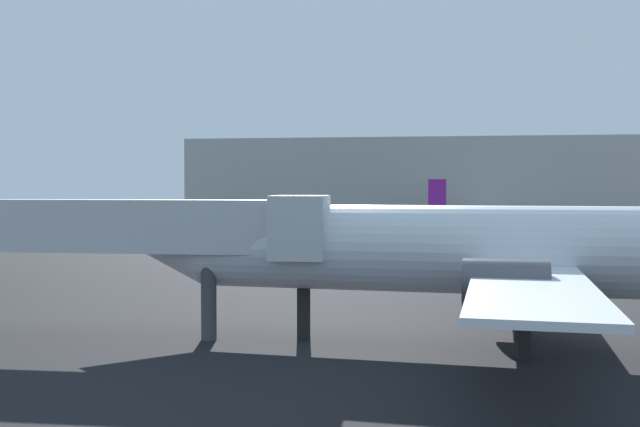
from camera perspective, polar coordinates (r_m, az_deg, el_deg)
airplane_at_gate at (r=32.45m, az=13.60°, el=-2.80°), size 34.65×29.27×11.59m
airplane_far_right at (r=106.10m, az=13.60°, el=-0.16°), size 24.82×22.37×8.12m
jet_bridge at (r=35.35m, az=-16.89°, el=-1.10°), size 23.32×2.83×6.53m
terminal_building at (r=124.96m, az=6.58°, el=2.17°), size 68.35×25.97×14.62m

